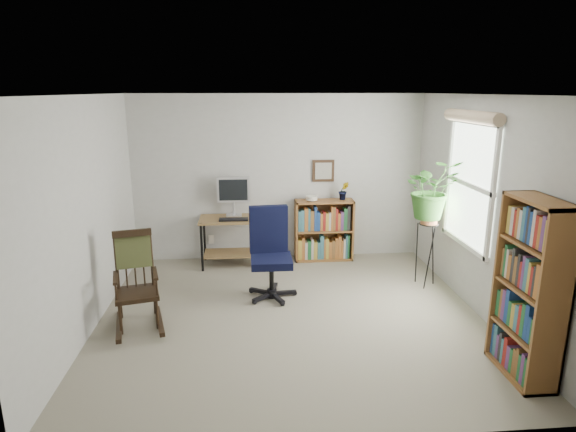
{
  "coord_description": "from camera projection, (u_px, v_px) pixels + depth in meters",
  "views": [
    {
      "loc": [
        -0.45,
        -4.89,
        2.44
      ],
      "look_at": [
        0.0,
        0.4,
        1.05
      ],
      "focal_mm": 30.0,
      "sensor_mm": 36.0,
      "label": 1
    }
  ],
  "objects": [
    {
      "name": "floor",
      "position": [
        291.0,
        316.0,
        5.37
      ],
      "size": [
        4.2,
        4.0,
        0.0
      ],
      "primitive_type": "cube",
      "color": "gray",
      "rests_on": "ground"
    },
    {
      "name": "ceiling",
      "position": [
        291.0,
        95.0,
        4.76
      ],
      "size": [
        4.2,
        4.0,
        0.0
      ],
      "primitive_type": "cube",
      "color": "silver",
      "rests_on": "ground"
    },
    {
      "name": "wall_back",
      "position": [
        279.0,
        178.0,
        6.99
      ],
      "size": [
        4.2,
        0.0,
        2.4
      ],
      "primitive_type": "cube",
      "color": "#B5B4B0",
      "rests_on": "ground"
    },
    {
      "name": "wall_front",
      "position": [
        319.0,
        287.0,
        3.14
      ],
      "size": [
        4.2,
        0.0,
        2.4
      ],
      "primitive_type": "cube",
      "color": "#B5B4B0",
      "rests_on": "ground"
    },
    {
      "name": "wall_left",
      "position": [
        86.0,
        216.0,
        4.89
      ],
      "size": [
        0.0,
        4.0,
        2.4
      ],
      "primitive_type": "cube",
      "color": "#B5B4B0",
      "rests_on": "ground"
    },
    {
      "name": "wall_right",
      "position": [
        483.0,
        208.0,
        5.24
      ],
      "size": [
        0.0,
        4.0,
        2.4
      ],
      "primitive_type": "cube",
      "color": "#B5B4B0",
      "rests_on": "ground"
    },
    {
      "name": "window",
      "position": [
        469.0,
        185.0,
        5.47
      ],
      "size": [
        0.12,
        1.2,
        1.5
      ],
      "primitive_type": null,
      "color": "white",
      "rests_on": "wall_right"
    },
    {
      "name": "desk",
      "position": [
        235.0,
        242.0,
        6.87
      ],
      "size": [
        0.96,
        0.53,
        0.69
      ],
      "primitive_type": null,
      "color": "olive",
      "rests_on": "floor"
    },
    {
      "name": "monitor",
      "position": [
        233.0,
        197.0,
        6.84
      ],
      "size": [
        0.46,
        0.16,
        0.56
      ],
      "primitive_type": null,
      "color": "silver",
      "rests_on": "desk"
    },
    {
      "name": "keyboard",
      "position": [
        234.0,
        219.0,
        6.66
      ],
      "size": [
        0.4,
        0.15,
        0.02
      ],
      "primitive_type": "cube",
      "color": "black",
      "rests_on": "desk"
    },
    {
      "name": "office_chair",
      "position": [
        271.0,
        254.0,
        5.72
      ],
      "size": [
        0.66,
        0.66,
        1.11
      ],
      "primitive_type": null,
      "rotation": [
        0.0,
        0.0,
        0.09
      ],
      "color": "black",
      "rests_on": "floor"
    },
    {
      "name": "rocking_chair",
      "position": [
        136.0,
        281.0,
        5.0
      ],
      "size": [
        0.74,
        1.0,
        1.04
      ],
      "primitive_type": null,
      "rotation": [
        0.0,
        0.0,
        0.24
      ],
      "color": "black",
      "rests_on": "floor"
    },
    {
      "name": "low_bookshelf",
      "position": [
        324.0,
        230.0,
        7.06
      ],
      "size": [
        0.85,
        0.28,
        0.9
      ],
      "primitive_type": null,
      "color": "brown",
      "rests_on": "floor"
    },
    {
      "name": "tall_bookshelf",
      "position": [
        530.0,
        290.0,
        4.08
      ],
      "size": [
        0.3,
        0.7,
        1.59
      ],
      "primitive_type": null,
      "color": "brown",
      "rests_on": "floor"
    },
    {
      "name": "plant_stand",
      "position": [
        427.0,
        249.0,
        6.11
      ],
      "size": [
        0.28,
        0.28,
        0.96
      ],
      "primitive_type": null,
      "rotation": [
        0.0,
        0.0,
        -0.04
      ],
      "color": "black",
      "rests_on": "floor"
    },
    {
      "name": "spider_plant",
      "position": [
        434.0,
        160.0,
        5.82
      ],
      "size": [
        1.69,
        1.88,
        1.46
      ],
      "primitive_type": "imported",
      "color": "#2D6222",
      "rests_on": "plant_stand"
    },
    {
      "name": "potted_plant_small",
      "position": [
        344.0,
        196.0,
        6.97
      ],
      "size": [
        0.13,
        0.24,
        0.11
      ],
      "primitive_type": "imported",
      "color": "#2D6222",
      "rests_on": "low_bookshelf"
    },
    {
      "name": "framed_picture",
      "position": [
        323.0,
        171.0,
        6.99
      ],
      "size": [
        0.32,
        0.04,
        0.32
      ],
      "primitive_type": null,
      "color": "black",
      "rests_on": "wall_back"
    }
  ]
}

